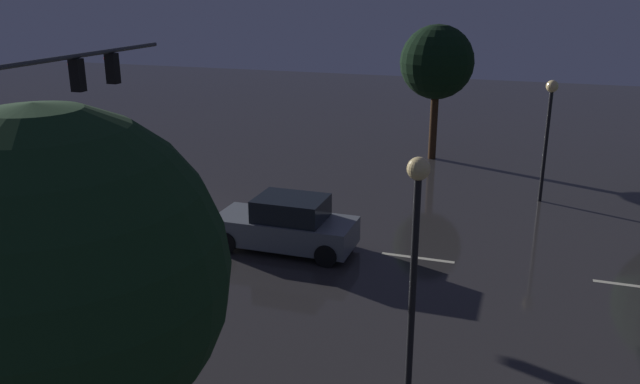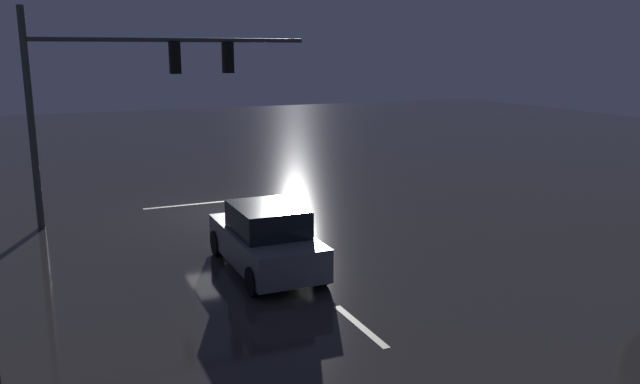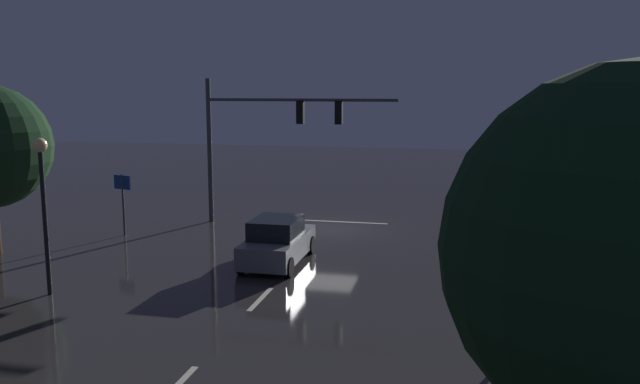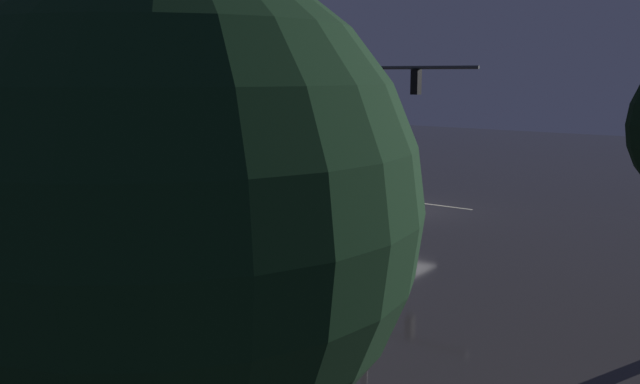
{
  "view_description": "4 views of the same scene",
  "coord_description": "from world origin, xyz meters",
  "px_view_note": "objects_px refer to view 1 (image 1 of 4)",
  "views": [
    {
      "loc": [
        17.69,
        12.82,
        7.79
      ],
      "look_at": [
        0.19,
        6.96,
        1.83
      ],
      "focal_mm": 35.88,
      "sensor_mm": 36.0,
      "label": 1
    },
    {
      "loc": [
        5.59,
        20.64,
        5.44
      ],
      "look_at": [
        -0.95,
        5.85,
        1.84
      ],
      "focal_mm": 35.83,
      "sensor_mm": 36.0,
      "label": 2
    },
    {
      "loc": [
        -5.8,
        27.91,
        6.33
      ],
      "look_at": [
        -0.86,
        5.54,
        2.6
      ],
      "focal_mm": 36.28,
      "sensor_mm": 36.0,
      "label": 3
    },
    {
      "loc": [
        -13.11,
        23.58,
        5.55
      ],
      "look_at": [
        -0.65,
        6.45,
        1.73
      ],
      "focal_mm": 37.16,
      "sensor_mm": 36.0,
      "label": 4
    }
  ],
  "objects_px": {
    "street_lamp_left_kerb": "(549,117)",
    "street_lamp_right_kerb": "(416,231)",
    "tree_left_near": "(437,63)",
    "tree_right_far": "(56,277)",
    "car_approaching": "(287,225)",
    "traffic_signal_assembly": "(44,104)",
    "route_sign": "(19,284)"
  },
  "relations": [
    {
      "from": "street_lamp_left_kerb",
      "to": "street_lamp_right_kerb",
      "type": "height_order",
      "value": "street_lamp_right_kerb"
    },
    {
      "from": "tree_left_near",
      "to": "tree_right_far",
      "type": "bearing_deg",
      "value": -3.6
    },
    {
      "from": "tree_left_near",
      "to": "street_lamp_right_kerb",
      "type": "bearing_deg",
      "value": 7.58
    },
    {
      "from": "car_approaching",
      "to": "tree_right_far",
      "type": "xyz_separation_m",
      "value": [
        10.9,
        1.05,
        3.33
      ]
    },
    {
      "from": "tree_left_near",
      "to": "street_lamp_left_kerb",
      "type": "bearing_deg",
      "value": 44.3
    },
    {
      "from": "street_lamp_left_kerb",
      "to": "traffic_signal_assembly",
      "type": "bearing_deg",
      "value": -55.17
    },
    {
      "from": "car_approaching",
      "to": "street_lamp_right_kerb",
      "type": "height_order",
      "value": "street_lamp_right_kerb"
    },
    {
      "from": "route_sign",
      "to": "tree_left_near",
      "type": "xyz_separation_m",
      "value": [
        -20.14,
        5.42,
        2.55
      ]
    },
    {
      "from": "street_lamp_right_kerb",
      "to": "traffic_signal_assembly",
      "type": "bearing_deg",
      "value": -107.37
    },
    {
      "from": "route_sign",
      "to": "street_lamp_right_kerb",
      "type": "bearing_deg",
      "value": 103.15
    },
    {
      "from": "street_lamp_right_kerb",
      "to": "street_lamp_left_kerb",
      "type": "bearing_deg",
      "value": 169.47
    },
    {
      "from": "route_sign",
      "to": "traffic_signal_assembly",
      "type": "bearing_deg",
      "value": -146.34
    },
    {
      "from": "car_approaching",
      "to": "route_sign",
      "type": "relative_size",
      "value": 1.64
    },
    {
      "from": "car_approaching",
      "to": "tree_right_far",
      "type": "height_order",
      "value": "tree_right_far"
    },
    {
      "from": "traffic_signal_assembly",
      "to": "street_lamp_left_kerb",
      "type": "xyz_separation_m",
      "value": [
        -9.69,
        13.93,
        -1.31
      ]
    },
    {
      "from": "car_approaching",
      "to": "tree_left_near",
      "type": "height_order",
      "value": "tree_left_near"
    },
    {
      "from": "street_lamp_left_kerb",
      "to": "route_sign",
      "type": "relative_size",
      "value": 1.72
    },
    {
      "from": "tree_left_near",
      "to": "tree_right_far",
      "type": "xyz_separation_m",
      "value": [
        23.32,
        -1.47,
        -0.35
      ]
    },
    {
      "from": "car_approaching",
      "to": "tree_right_far",
      "type": "distance_m",
      "value": 11.44
    },
    {
      "from": "street_lamp_left_kerb",
      "to": "street_lamp_right_kerb",
      "type": "bearing_deg",
      "value": -10.53
    },
    {
      "from": "street_lamp_right_kerb",
      "to": "tree_left_near",
      "type": "height_order",
      "value": "tree_left_near"
    },
    {
      "from": "street_lamp_left_kerb",
      "to": "street_lamp_right_kerb",
      "type": "relative_size",
      "value": 0.95
    },
    {
      "from": "route_sign",
      "to": "tree_right_far",
      "type": "distance_m",
      "value": 5.53
    },
    {
      "from": "traffic_signal_assembly",
      "to": "route_sign",
      "type": "bearing_deg",
      "value": 33.66
    },
    {
      "from": "traffic_signal_assembly",
      "to": "tree_left_near",
      "type": "relative_size",
      "value": 1.44
    },
    {
      "from": "car_approaching",
      "to": "route_sign",
      "type": "height_order",
      "value": "route_sign"
    },
    {
      "from": "car_approaching",
      "to": "street_lamp_right_kerb",
      "type": "distance_m",
      "value": 8.12
    },
    {
      "from": "tree_left_near",
      "to": "tree_right_far",
      "type": "distance_m",
      "value": 23.36
    },
    {
      "from": "street_lamp_left_kerb",
      "to": "street_lamp_right_kerb",
      "type": "xyz_separation_m",
      "value": [
        13.28,
        -2.47,
        0.16
      ]
    },
    {
      "from": "car_approaching",
      "to": "traffic_signal_assembly",
      "type": "bearing_deg",
      "value": -70.58
    },
    {
      "from": "tree_left_near",
      "to": "traffic_signal_assembly",
      "type": "bearing_deg",
      "value": -31.52
    },
    {
      "from": "car_approaching",
      "to": "tree_left_near",
      "type": "bearing_deg",
      "value": 168.56
    }
  ]
}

